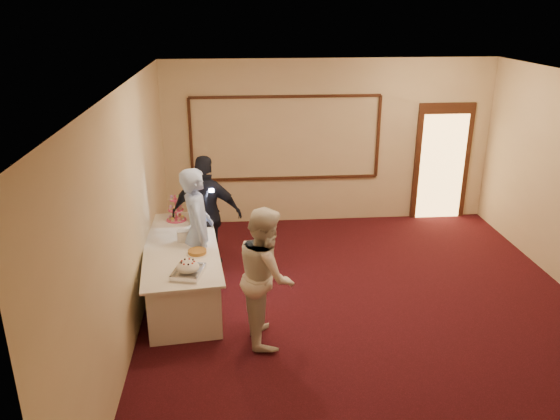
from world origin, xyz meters
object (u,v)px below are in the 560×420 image
object	(u,v)px
buffet_table	(182,270)
plate_stack_b	(192,233)
man	(198,232)
woman	(266,275)
plate_stack_a	(183,236)
cupcake_stand	(176,210)
guest	(207,214)
tart	(197,252)
pavlova_tray	(188,269)

from	to	relation	value
buffet_table	plate_stack_b	world-z (taller)	plate_stack_b
man	woman	distance (m)	1.52
plate_stack_a	man	bearing A→B (deg)	-12.41
man	woman	bearing A→B (deg)	-150.72
man	plate_stack_a	bearing A→B (deg)	71.92
buffet_table	cupcake_stand	distance (m)	1.10
cupcake_stand	man	xyz separation A→B (m)	(0.38, -0.85, -0.01)
buffet_table	man	world-z (taller)	man
cupcake_stand	guest	bearing A→B (deg)	-16.59
woman	man	bearing A→B (deg)	30.73
guest	tart	bearing A→B (deg)	94.63
cupcake_stand	plate_stack_b	size ratio (longest dim) A/B	2.54
man	plate_stack_b	bearing A→B (deg)	26.83
plate_stack_b	tart	world-z (taller)	plate_stack_b
woman	guest	xyz separation A→B (m)	(-0.78, 1.95, 0.05)
plate_stack_a	buffet_table	bearing A→B (deg)	-100.74
plate_stack_b	guest	world-z (taller)	guest
buffet_table	guest	size ratio (longest dim) A/B	1.46
cupcake_stand	plate_stack_b	distance (m)	0.75
plate_stack_a	plate_stack_b	distance (m)	0.16
cupcake_stand	tart	world-z (taller)	cupcake_stand
cupcake_stand	plate_stack_a	size ratio (longest dim) A/B	2.46
pavlova_tray	guest	bearing A→B (deg)	84.59
plate_stack_b	plate_stack_a	bearing A→B (deg)	-135.18
pavlova_tray	man	xyz separation A→B (m)	(0.07, 0.99, 0.07)
plate_stack_b	pavlova_tray	bearing A→B (deg)	-88.43
tart	man	xyz separation A→B (m)	(-0.01, 0.41, 0.12)
plate_stack_a	plate_stack_b	xyz separation A→B (m)	(0.11, 0.11, -0.00)
pavlova_tray	man	distance (m)	0.99
plate_stack_a	guest	xyz separation A→B (m)	(0.30, 0.66, 0.06)
cupcake_stand	tart	distance (m)	1.32
pavlova_tray	guest	size ratio (longest dim) A/B	0.29
pavlova_tray	guest	xyz separation A→B (m)	(0.16, 1.69, 0.06)
plate_stack_a	woman	xyz separation A→B (m)	(1.08, -1.29, 0.00)
tart	guest	size ratio (longest dim) A/B	0.16
buffet_table	tart	size ratio (longest dim) A/B	9.35
pavlova_tray	cupcake_stand	world-z (taller)	cupcake_stand
plate_stack_b	guest	bearing A→B (deg)	70.79
plate_stack_b	man	size ratio (longest dim) A/B	0.10
woman	guest	distance (m)	2.10
cupcake_stand	buffet_table	bearing A→B (deg)	-81.44
plate_stack_a	woman	bearing A→B (deg)	-50.10
plate_stack_a	guest	world-z (taller)	guest
woman	guest	size ratio (longest dim) A/B	0.94
pavlova_tray	plate_stack_b	xyz separation A→B (m)	(-0.03, 1.14, -0.00)
pavlova_tray	tart	world-z (taller)	pavlova_tray
buffet_table	pavlova_tray	size ratio (longest dim) A/B	5.06
buffet_table	man	distance (m)	0.59
cupcake_stand	man	bearing A→B (deg)	-65.86
buffet_table	plate_stack_b	size ratio (longest dim) A/B	15.11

